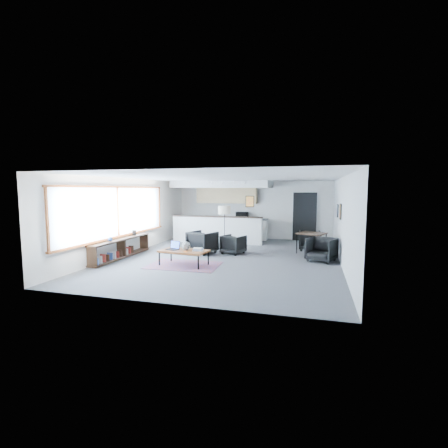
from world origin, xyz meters
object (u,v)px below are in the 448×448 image
(coffee_table, at_px, (184,251))
(laptop, at_px, (174,247))
(dining_chair_far, at_px, (310,241))
(dining_table, at_px, (312,235))
(book_stack, at_px, (198,250))
(floor_lamp, at_px, (224,211))
(dining_chair_near, at_px, (321,250))
(ceramic_pot, at_px, (186,246))
(armchair_left, at_px, (202,241))
(microwave, at_px, (242,214))
(armchair_right, at_px, (233,243))

(coffee_table, xyz_separation_m, laptop, (-0.33, 0.03, 0.11))
(dining_chair_far, bearing_deg, dining_table, 93.76)
(book_stack, xyz_separation_m, dining_table, (3.14, 2.93, 0.16))
(book_stack, relative_size, floor_lamp, 0.20)
(book_stack, xyz_separation_m, floor_lamp, (-0.04, 3.01, 0.91))
(floor_lamp, distance_m, dining_chair_near, 3.89)
(ceramic_pot, bearing_deg, armchair_left, 94.32)
(ceramic_pot, relative_size, book_stack, 0.79)
(laptop, xyz_separation_m, ceramic_pot, (0.39, -0.02, 0.06))
(coffee_table, relative_size, dining_table, 1.32)
(dining_table, bearing_deg, floor_lamp, 178.52)
(coffee_table, xyz_separation_m, microwave, (0.52, 5.55, 0.69))
(armchair_right, distance_m, floor_lamp, 1.48)
(laptop, bearing_deg, microwave, 99.85)
(armchair_left, bearing_deg, dining_table, -145.25)
(floor_lamp, height_order, microwave, floor_lamp)
(dining_chair_near, bearing_deg, ceramic_pot, -135.28)
(coffee_table, distance_m, armchair_right, 2.32)
(dining_table, bearing_deg, ceramic_pot, -140.44)
(book_stack, bearing_deg, laptop, 176.92)
(floor_lamp, bearing_deg, ceramic_pot, -96.45)
(coffee_table, distance_m, dining_chair_near, 4.24)
(laptop, xyz_separation_m, armchair_right, (1.30, 2.08, -0.16))
(ceramic_pot, relative_size, dining_chair_near, 0.37)
(dining_table, bearing_deg, laptop, -143.60)
(book_stack, bearing_deg, dining_table, 42.99)
(armchair_right, relative_size, microwave, 1.37)
(book_stack, height_order, armchair_left, armchair_left)
(laptop, distance_m, dining_chair_near, 4.53)
(floor_lamp, bearing_deg, book_stack, -89.22)
(armchair_left, height_order, dining_chair_near, armchair_left)
(armchair_right, bearing_deg, book_stack, 95.17)
(armchair_right, height_order, dining_chair_far, armchair_right)
(floor_lamp, height_order, dining_chair_near, floor_lamp)
(coffee_table, bearing_deg, book_stack, 5.72)
(ceramic_pot, bearing_deg, microwave, 85.32)
(armchair_left, relative_size, dining_chair_far, 1.28)
(coffee_table, xyz_separation_m, dining_table, (3.59, 2.92, 0.24))
(armchair_left, relative_size, dining_chair_near, 1.24)
(dining_table, xyz_separation_m, dining_chair_far, (-0.07, 0.55, -0.32))
(book_stack, relative_size, microwave, 0.63)
(laptop, relative_size, dining_table, 0.37)
(floor_lamp, distance_m, dining_table, 3.27)
(ceramic_pot, bearing_deg, dining_chair_far, 45.07)
(laptop, height_order, floor_lamp, floor_lamp)
(book_stack, distance_m, armchair_right, 2.19)
(ceramic_pot, distance_m, dining_table, 4.57)
(book_stack, xyz_separation_m, dining_chair_far, (3.07, 3.48, -0.16))
(laptop, distance_m, armchair_left, 1.84)
(book_stack, relative_size, armchair_left, 0.38)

